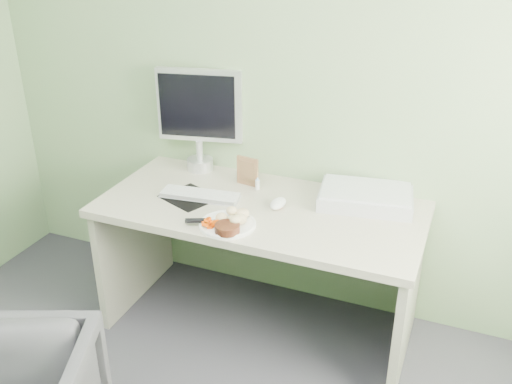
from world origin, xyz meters
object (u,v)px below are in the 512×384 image
at_px(plate, 227,224).
at_px(desk, 260,238).
at_px(scanner, 366,198).
at_px(monitor, 200,114).

bearing_deg(plate, desk, 74.90).
bearing_deg(desk, scanner, 24.32).
height_order(desk, scanner, scanner).
bearing_deg(desk, plate, -105.10).
relative_size(scanner, monitor, 0.80).
distance_m(plate, monitor, 0.76).
height_order(desk, plate, plate).
distance_m(desk, plate, 0.32).
xyz_separation_m(plate, monitor, (-0.41, 0.56, 0.31)).
bearing_deg(scanner, monitor, 165.35).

